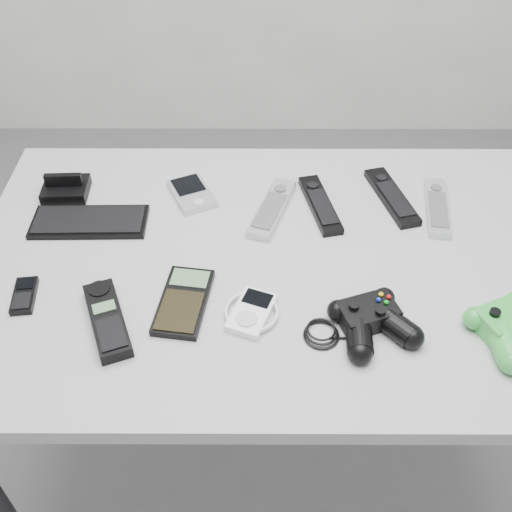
{
  "coord_description": "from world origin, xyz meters",
  "views": [
    {
      "loc": [
        0.01,
        -0.89,
        1.62
      ],
      "look_at": [
        0.0,
        -0.05,
        0.82
      ],
      "focal_mm": 42.0,
      "sensor_mm": 36.0,
      "label": 1
    }
  ],
  "objects_px": {
    "remote_silver_a": "(272,208)",
    "calculator": "(184,301)",
    "remote_silver_b": "(437,207)",
    "pda_keyboard": "(89,221)",
    "remote_black_a": "(320,204)",
    "pda": "(192,193)",
    "remote_black_b": "(392,196)",
    "controller_black": "(372,319)",
    "desk": "(272,282)",
    "cordless_handset": "(107,319)",
    "mp3_player": "(252,312)",
    "mobile_phone": "(24,295)"
  },
  "relations": [
    {
      "from": "remote_silver_a",
      "to": "mp3_player",
      "type": "distance_m",
      "value": 0.3
    },
    {
      "from": "remote_silver_a",
      "to": "mp3_player",
      "type": "bearing_deg",
      "value": -79.32
    },
    {
      "from": "pda",
      "to": "cordless_handset",
      "type": "height_order",
      "value": "cordless_handset"
    },
    {
      "from": "remote_black_b",
      "to": "remote_silver_b",
      "type": "bearing_deg",
      "value": -36.65
    },
    {
      "from": "cordless_handset",
      "to": "remote_black_a",
      "type": "bearing_deg",
      "value": 18.14
    },
    {
      "from": "pda_keyboard",
      "to": "remote_black_b",
      "type": "distance_m",
      "value": 0.65
    },
    {
      "from": "pda_keyboard",
      "to": "cordless_handset",
      "type": "height_order",
      "value": "cordless_handset"
    },
    {
      "from": "calculator",
      "to": "remote_black_a",
      "type": "bearing_deg",
      "value": 54.54
    },
    {
      "from": "remote_black_b",
      "to": "mp3_player",
      "type": "relative_size",
      "value": 1.91
    },
    {
      "from": "controller_black",
      "to": "pda_keyboard",
      "type": "bearing_deg",
      "value": 133.75
    },
    {
      "from": "calculator",
      "to": "pda_keyboard",
      "type": "bearing_deg",
      "value": 142.28
    },
    {
      "from": "remote_silver_b",
      "to": "pda_keyboard",
      "type": "bearing_deg",
      "value": -167.6
    },
    {
      "from": "remote_black_a",
      "to": "mobile_phone",
      "type": "xyz_separation_m",
      "value": [
        -0.56,
        -0.27,
        -0.0
      ]
    },
    {
      "from": "remote_silver_b",
      "to": "cordless_handset",
      "type": "bearing_deg",
      "value": -145.0
    },
    {
      "from": "pda_keyboard",
      "to": "remote_silver_a",
      "type": "xyz_separation_m",
      "value": [
        0.38,
        0.04,
        0.0
      ]
    },
    {
      "from": "cordless_handset",
      "to": "calculator",
      "type": "height_order",
      "value": "cordless_handset"
    },
    {
      "from": "remote_black_a",
      "to": "calculator",
      "type": "distance_m",
      "value": 0.39
    },
    {
      "from": "pda_keyboard",
      "to": "cordless_handset",
      "type": "bearing_deg",
      "value": -72.93
    },
    {
      "from": "remote_silver_b",
      "to": "controller_black",
      "type": "relative_size",
      "value": 0.81
    },
    {
      "from": "pda",
      "to": "remote_black_b",
      "type": "distance_m",
      "value": 0.44
    },
    {
      "from": "pda_keyboard",
      "to": "remote_black_a",
      "type": "height_order",
      "value": "remote_black_a"
    },
    {
      "from": "pda",
      "to": "mobile_phone",
      "type": "relative_size",
      "value": 1.37
    },
    {
      "from": "remote_silver_a",
      "to": "remote_silver_b",
      "type": "relative_size",
      "value": 1.03
    },
    {
      "from": "pda",
      "to": "cordless_handset",
      "type": "relative_size",
      "value": 0.68
    },
    {
      "from": "remote_silver_a",
      "to": "remote_silver_b",
      "type": "height_order",
      "value": "remote_silver_a"
    },
    {
      "from": "pda_keyboard",
      "to": "mobile_phone",
      "type": "bearing_deg",
      "value": -110.94
    },
    {
      "from": "pda",
      "to": "remote_silver_a",
      "type": "bearing_deg",
      "value": -41.38
    },
    {
      "from": "remote_black_a",
      "to": "controller_black",
      "type": "height_order",
      "value": "controller_black"
    },
    {
      "from": "pda",
      "to": "pda_keyboard",
      "type": "bearing_deg",
      "value": 179.86
    },
    {
      "from": "pda_keyboard",
      "to": "remote_silver_a",
      "type": "height_order",
      "value": "remote_silver_a"
    },
    {
      "from": "pda",
      "to": "calculator",
      "type": "xyz_separation_m",
      "value": [
        0.01,
        -0.32,
        -0.0
      ]
    },
    {
      "from": "cordless_handset",
      "to": "desk",
      "type": "bearing_deg",
      "value": 8.88
    },
    {
      "from": "pda",
      "to": "remote_black_b",
      "type": "xyz_separation_m",
      "value": [
        0.44,
        -0.01,
        -0.0
      ]
    },
    {
      "from": "pda_keyboard",
      "to": "remote_silver_a",
      "type": "bearing_deg",
      "value": 5.34
    },
    {
      "from": "mp3_player",
      "to": "remote_silver_a",
      "type": "bearing_deg",
      "value": 103.07
    },
    {
      "from": "pda",
      "to": "mobile_phone",
      "type": "distance_m",
      "value": 0.42
    },
    {
      "from": "pda_keyboard",
      "to": "mobile_phone",
      "type": "relative_size",
      "value": 2.73
    },
    {
      "from": "mobile_phone",
      "to": "calculator",
      "type": "distance_m",
      "value": 0.29
    },
    {
      "from": "remote_black_a",
      "to": "mp3_player",
      "type": "distance_m",
      "value": 0.34
    },
    {
      "from": "pda",
      "to": "remote_black_b",
      "type": "height_order",
      "value": "same"
    },
    {
      "from": "remote_black_b",
      "to": "mp3_player",
      "type": "bearing_deg",
      "value": -147.24
    },
    {
      "from": "pda",
      "to": "remote_silver_a",
      "type": "xyz_separation_m",
      "value": [
        0.18,
        -0.05,
        0.0
      ]
    },
    {
      "from": "desk",
      "to": "cordless_handset",
      "type": "bearing_deg",
      "value": -149.65
    },
    {
      "from": "remote_silver_a",
      "to": "calculator",
      "type": "bearing_deg",
      "value": -103.04
    },
    {
      "from": "pda",
      "to": "controller_black",
      "type": "bearing_deg",
      "value": -72.14
    },
    {
      "from": "remote_silver_a",
      "to": "cordless_handset",
      "type": "relative_size",
      "value": 1.13
    },
    {
      "from": "remote_silver_a",
      "to": "remote_black_a",
      "type": "xyz_separation_m",
      "value": [
        0.1,
        0.01,
        -0.0
      ]
    },
    {
      "from": "pda",
      "to": "remote_silver_b",
      "type": "distance_m",
      "value": 0.53
    },
    {
      "from": "mp3_player",
      "to": "pda_keyboard",
      "type": "bearing_deg",
      "value": 164.74
    },
    {
      "from": "desk",
      "to": "cordless_handset",
      "type": "distance_m",
      "value": 0.35
    }
  ]
}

